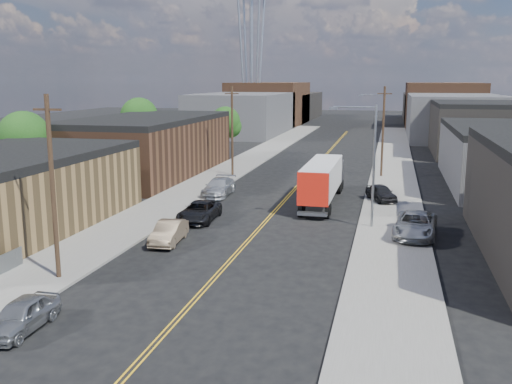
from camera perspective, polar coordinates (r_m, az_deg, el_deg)
The scene contains 28 objects.
ground at distance 77.59m, azimuth 6.52°, elevation 3.18°, with size 260.00×260.00×0.00m, color black.
centerline at distance 62.90m, azimuth 4.85°, elevation 1.34°, with size 0.32×120.00×0.01m, color gold.
sidewalk_left at distance 64.95m, azimuth -3.47°, elevation 1.74°, with size 5.00×140.00×0.15m, color slate.
sidewalk_right at distance 62.22m, azimuth 13.53°, elevation 1.03°, with size 5.00×140.00×0.15m, color slate.
warehouse_brown at distance 66.54m, azimuth -10.80°, elevation 4.59°, with size 12.00×26.00×6.60m.
industrial_right_c at distance 89.50m, azimuth 21.74°, elevation 5.97°, with size 14.00×22.00×7.60m.
skyline_left_a at distance 115.25m, azimuth -1.28°, elevation 7.84°, with size 16.00×30.00×8.00m, color #343436.
skyline_right_a at distance 112.03m, azimuth 19.09°, elevation 7.14°, with size 16.00×30.00×8.00m, color #343436.
skyline_left_b at distance 139.50m, azimuth 1.35°, elevation 8.84°, with size 16.00×26.00×10.00m, color #492D1D.
skyline_right_b at distance 136.86m, azimuth 18.13°, elevation 8.25°, with size 16.00×26.00×10.00m, color #492D1D.
skyline_left_c at distance 159.16m, azimuth 2.87°, elevation 8.58°, with size 16.00×40.00×7.00m, color black.
skyline_right_c at distance 156.85m, azimuth 17.53°, elevation 8.04°, with size 16.00×40.00×7.00m, color black.
streetlight_near at distance 41.68m, azimuth 11.19°, elevation 3.54°, with size 3.39×0.25×9.00m.
streetlight_far at distance 76.51m, azimuth 12.30°, elevation 6.89°, with size 3.39×0.25×9.00m.
utility_pole_left_near at distance 31.99m, azimuth -19.67°, elevation 0.48°, with size 1.60×0.26×10.00m.
utility_pole_left_far at distance 63.95m, azimuth -2.40°, elevation 6.17°, with size 1.60×0.26×10.00m.
utility_pole_right at distance 64.55m, azimuth 12.58°, elevation 5.96°, with size 1.60×0.26×10.00m.
tree_left_near at distance 57.17m, azimuth -22.12°, elevation 4.81°, with size 4.85×4.76×7.91m.
tree_left_mid at distance 78.78m, azimuth -11.55°, elevation 7.15°, with size 5.10×5.04×8.37m.
tree_left_far at distance 81.86m, azimuth -3.04°, elevation 6.86°, with size 4.35×4.20×6.97m.
semi_truck at distance 50.82m, azimuth 6.77°, elevation 1.38°, with size 2.47×14.30×3.74m.
car_left_a at distance 27.17m, azimuth -22.39°, elevation -11.30°, with size 1.69×4.20×1.43m, color #929496.
car_left_b at distance 38.42m, azimuth -8.71°, elevation -4.01°, with size 1.55×4.46×1.47m, color #816D54.
car_left_c at distance 44.04m, azimuth -5.69°, elevation -1.96°, with size 2.47×5.35×1.49m, color black.
car_left_d at distance 53.45m, azimuth -3.74°, elevation 0.48°, with size 2.27×5.60×1.62m, color #B1B4B7.
car_right_lot_a at distance 40.52m, azimuth 15.65°, elevation -3.16°, with size 2.72×5.90×1.64m, color #979A9C.
car_right_lot_c at distance 51.74m, azimuth 12.42°, elevation -0.06°, with size 1.68×4.18×1.42m, color black.
car_ahead_truck at distance 62.04m, azimuth 6.16°, elevation 1.86°, with size 2.43×5.28×1.47m, color black.
Camera 1 is at (9.13, -16.30, 10.72)m, focal length 40.00 mm.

